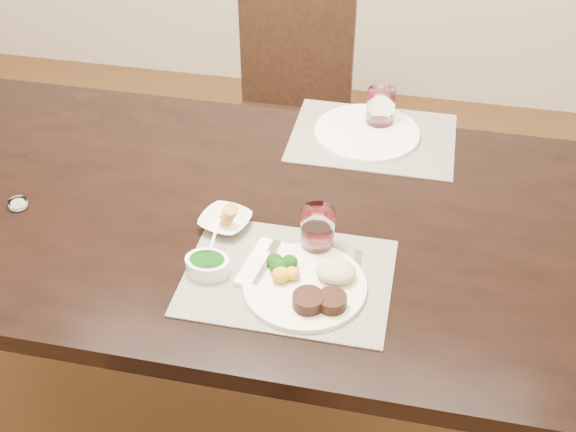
% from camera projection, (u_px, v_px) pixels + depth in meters
% --- Properties ---
extents(ground_plane, '(4.50, 4.50, 0.00)m').
position_uv_depth(ground_plane, '(230.00, 392.00, 2.28)').
color(ground_plane, '#4D3319').
rests_on(ground_plane, ground).
extents(dining_table, '(2.00, 1.00, 0.75)m').
position_uv_depth(dining_table, '(217.00, 232.00, 1.86)').
color(dining_table, black).
rests_on(dining_table, ground).
extents(chair_far, '(0.42, 0.42, 0.90)m').
position_uv_depth(chair_far, '(291.00, 106.00, 2.67)').
color(chair_far, black).
rests_on(chair_far, ground).
extents(placemat_near, '(0.46, 0.34, 0.00)m').
position_uv_depth(placemat_near, '(288.00, 277.00, 1.61)').
color(placemat_near, gray).
rests_on(placemat_near, dining_table).
extents(placemat_far, '(0.46, 0.34, 0.00)m').
position_uv_depth(placemat_far, '(373.00, 137.00, 2.05)').
color(placemat_far, gray).
rests_on(placemat_far, dining_table).
extents(dinner_plate, '(0.27, 0.27, 0.05)m').
position_uv_depth(dinner_plate, '(310.00, 284.00, 1.57)').
color(dinner_plate, white).
rests_on(dinner_plate, placemat_near).
extents(napkin_fork, '(0.12, 0.17, 0.02)m').
position_uv_depth(napkin_fork, '(266.00, 265.00, 1.63)').
color(napkin_fork, white).
rests_on(napkin_fork, placemat_near).
extents(steak_knife, '(0.02, 0.22, 0.01)m').
position_uv_depth(steak_knife, '(352.00, 293.00, 1.56)').
color(steak_knife, silver).
rests_on(steak_knife, placemat_near).
extents(cracker_bowl, '(0.14, 0.14, 0.05)m').
position_uv_depth(cracker_bowl, '(225.00, 221.00, 1.73)').
color(cracker_bowl, white).
rests_on(cracker_bowl, placemat_near).
extents(sauce_ramekin, '(0.10, 0.15, 0.08)m').
position_uv_depth(sauce_ramekin, '(207.00, 265.00, 1.61)').
color(sauce_ramekin, white).
rests_on(sauce_ramekin, placemat_near).
extents(wine_glass_near, '(0.08, 0.08, 0.11)m').
position_uv_depth(wine_glass_near, '(317.00, 232.00, 1.65)').
color(wine_glass_near, white).
rests_on(wine_glass_near, placemat_near).
extents(far_plate, '(0.30, 0.30, 0.01)m').
position_uv_depth(far_plate, '(367.00, 132.00, 2.06)').
color(far_plate, white).
rests_on(far_plate, placemat_far).
extents(wine_glass_far, '(0.08, 0.08, 0.11)m').
position_uv_depth(wine_glass_far, '(380.00, 110.00, 2.07)').
color(wine_glass_far, white).
rests_on(wine_glass_far, placemat_far).
extents(salt_cellar, '(0.05, 0.05, 0.02)m').
position_uv_depth(salt_cellar, '(18.00, 204.00, 1.80)').
color(salt_cellar, white).
rests_on(salt_cellar, dining_table).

